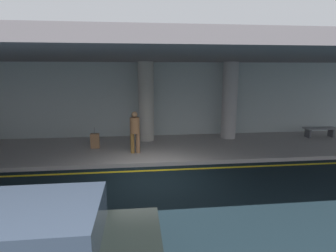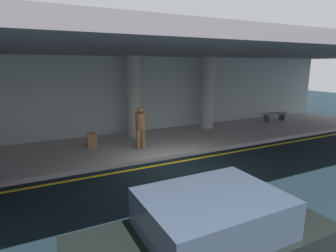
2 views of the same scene
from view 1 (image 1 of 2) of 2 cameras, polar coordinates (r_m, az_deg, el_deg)
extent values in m
plane|color=black|center=(8.97, -3.46, -10.72)|extent=(60.00, 60.00, 0.00)
cube|color=#B1AAA7|center=(11.88, -4.26, -4.72)|extent=(26.00, 4.20, 0.15)
cube|color=yellow|center=(9.54, -3.65, -9.31)|extent=(26.00, 0.14, 0.01)
cylinder|color=#B1ABA1|center=(12.70, -4.60, 5.10)|extent=(0.71, 0.71, 3.65)
cylinder|color=#B1AAAA|center=(13.43, 12.79, 5.20)|extent=(0.71, 0.71, 3.65)
cube|color=slate|center=(10.91, -4.46, 14.43)|extent=(28.00, 13.20, 0.30)
cube|color=#AFBABA|center=(13.73, -4.74, 5.27)|extent=(26.00, 0.30, 3.80)
cube|color=#2D3847|center=(4.64, -27.56, -18.16)|extent=(2.10, 1.60, 0.60)
cylinder|color=black|center=(5.54, -10.02, -22.37)|extent=(0.64, 0.22, 0.64)
cylinder|color=olive|center=(10.94, -7.48, -3.57)|extent=(0.16, 0.16, 0.82)
cylinder|color=#966645|center=(10.94, -6.32, -3.55)|extent=(0.16, 0.16, 0.82)
cylinder|color=brown|center=(10.77, -6.99, 0.14)|extent=(0.38, 0.38, 0.62)
sphere|color=#8C6647|center=(10.69, -7.05, 2.40)|extent=(0.24, 0.24, 0.24)
cube|color=#976945|center=(11.98, -15.07, -3.03)|extent=(0.36, 0.22, 0.62)
cylinder|color=slate|center=(11.88, -15.18, -0.93)|extent=(0.02, 0.02, 0.28)
cube|color=slate|center=(15.39, 29.30, -0.41)|extent=(1.60, 0.50, 0.06)
cube|color=#4C4C51|center=(15.08, 27.30, -1.36)|extent=(0.10, 0.40, 0.42)
cube|color=#4C4C51|center=(15.80, 31.04, -1.20)|extent=(0.10, 0.40, 0.42)
camera|label=2|loc=(4.02, -87.83, 0.44)|focal=29.87mm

